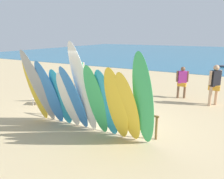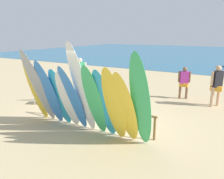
{
  "view_description": "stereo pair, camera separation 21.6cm",
  "coord_description": "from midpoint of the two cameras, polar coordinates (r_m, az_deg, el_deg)",
  "views": [
    {
      "loc": [
        3.73,
        -5.68,
        2.92
      ],
      "look_at": [
        0.0,
        1.12,
        0.97
      ],
      "focal_mm": 35.64,
      "sensor_mm": 36.0,
      "label": 1
    },
    {
      "loc": [
        3.92,
        -5.57,
        2.92
      ],
      "look_at": [
        0.0,
        1.12,
        0.97
      ],
      "focal_mm": 35.64,
      "sensor_mm": 36.0,
      "label": 2
    }
  ],
  "objects": [
    {
      "name": "beachgoer_photographing",
      "position": [
        10.0,
        24.3,
        1.68
      ],
      "size": [
        0.44,
        0.53,
        1.7
      ],
      "rotation": [
        0.0,
        0.0,
        0.92
      ],
      "color": "tan",
      "rests_on": "ground"
    },
    {
      "name": "surfboard_yellow_9",
      "position": [
        5.84,
        0.13,
        -4.21
      ],
      "size": [
        0.56,
        0.93,
        2.17
      ],
      "primitive_type": "ellipsoid",
      "rotation": [
        0.39,
        0.0,
        -0.01
      ],
      "color": "yellow",
      "rests_on": "ground"
    },
    {
      "name": "ocean_water",
      "position": [
        37.43,
        23.07,
        8.55
      ],
      "size": [
        60.0,
        40.0,
        0.02
      ],
      "primitive_type": "cube",
      "color": "teal",
      "rests_on": "ground"
    },
    {
      "name": "beachgoer_near_rack",
      "position": [
        10.67,
        17.0,
        2.3
      ],
      "size": [
        0.52,
        0.32,
        1.47
      ],
      "rotation": [
        0.0,
        0.0,
        0.41
      ],
      "color": "brown",
      "rests_on": "ground"
    },
    {
      "name": "surfboard_grey_1",
      "position": [
        7.36,
        -19.02,
        0.25
      ],
      "size": [
        0.55,
        1.2,
        2.51
      ],
      "primitive_type": "ellipsoid",
      "rotation": [
        0.42,
        0.0,
        0.04
      ],
      "color": "#999EA3",
      "rests_on": "ground"
    },
    {
      "name": "beach_chair_red",
      "position": [
        10.07,
        -18.41,
        -0.98
      ],
      "size": [
        0.75,
        0.86,
        0.81
      ],
      "rotation": [
        0.0,
        0.0,
        0.43
      ],
      "color": "#B7B7BC",
      "rests_on": "ground"
    },
    {
      "name": "ground",
      "position": [
        20.21,
        17.61,
        5.15
      ],
      "size": [
        60.0,
        60.0,
        0.0
      ],
      "primitive_type": "plane",
      "color": "tan"
    },
    {
      "name": "surfboard_rack",
      "position": [
        7.19,
        -5.18,
        -4.87
      ],
      "size": [
        4.2,
        0.07,
        0.72
      ],
      "color": "brown",
      "rests_on": "ground"
    },
    {
      "name": "surfboard_green_11",
      "position": [
        5.49,
        6.99,
        -3.29
      ],
      "size": [
        0.53,
        1.0,
        2.58
      ],
      "primitive_type": "ellipsoid",
      "rotation": [
        0.34,
        0.0,
        0.02
      ],
      "color": "#38B266",
      "rests_on": "ground"
    },
    {
      "name": "surfboard_teal_3",
      "position": [
        7.11,
        -13.8,
        -2.2
      ],
      "size": [
        0.61,
        0.81,
        1.95
      ],
      "primitive_type": "ellipsoid",
      "rotation": [
        0.36,
        0.0,
        0.06
      ],
      "color": "#289EC6",
      "rests_on": "ground"
    },
    {
      "name": "surfboard_yellow_0",
      "position": [
        7.71,
        -19.77,
        -0.06
      ],
      "size": [
        0.56,
        0.91,
        2.29
      ],
      "primitive_type": "ellipsoid",
      "rotation": [
        0.34,
        0.0,
        0.09
      ],
      "color": "yellow",
      "rests_on": "ground"
    },
    {
      "name": "surfboard_teal_8",
      "position": [
        6.05,
        -2.39,
        -3.99
      ],
      "size": [
        0.57,
        0.92,
        2.09
      ],
      "primitive_type": "ellipsoid",
      "rotation": [
        0.39,
        0.0,
        -0.02
      ],
      "color": "#289EC6",
      "rests_on": "ground"
    },
    {
      "name": "surfboard_blue_5",
      "position": [
        6.62,
        -10.56,
        -2.54
      ],
      "size": [
        0.66,
        1.06,
        2.1
      ],
      "primitive_type": "ellipsoid",
      "rotation": [
        0.43,
        0.0,
        -0.1
      ],
      "color": "#337AD1",
      "rests_on": "ground"
    },
    {
      "name": "beachgoer_midbeach",
      "position": [
        11.54,
        -9.16,
        4.36
      ],
      "size": [
        0.45,
        0.54,
        1.74
      ],
      "rotation": [
        0.0,
        0.0,
        0.91
      ],
      "color": "beige",
      "rests_on": "ground"
    },
    {
      "name": "surfboard_blue_2",
      "position": [
        7.21,
        -16.5,
        -1.13
      ],
      "size": [
        0.6,
        0.99,
        2.19
      ],
      "primitive_type": "ellipsoid",
      "rotation": [
        0.4,
        0.0,
        0.03
      ],
      "color": "#337AD1",
      "rests_on": "ground"
    },
    {
      "name": "surfboard_white_6",
      "position": [
        6.3,
        -8.36,
        -0.16
      ],
      "size": [
        0.59,
        1.05,
        2.77
      ],
      "primitive_type": "ellipsoid",
      "rotation": [
        0.33,
        0.0,
        -0.07
      ],
      "color": "white",
      "rests_on": "ground"
    },
    {
      "name": "surfboard_yellow_10",
      "position": [
        5.73,
        3.08,
        -5.03
      ],
      "size": [
        0.64,
        1.02,
        2.09
      ],
      "primitive_type": "ellipsoid",
      "rotation": [
        0.42,
        0.0,
        -0.09
      ],
      "color": "yellow",
      "rests_on": "ground"
    },
    {
      "name": "beach_chair_blue",
      "position": [
        10.54,
        -9.93,
        0.24
      ],
      "size": [
        0.68,
        0.78,
        0.83
      ],
      "rotation": [
        0.0,
        0.0,
        -0.3
      ],
      "color": "#B7B7BC",
      "rests_on": "ground"
    },
    {
      "name": "surfboard_green_7",
      "position": [
        6.13,
        -5.03,
        -3.24
      ],
      "size": [
        0.56,
        1.04,
        2.2
      ],
      "primitive_type": "ellipsoid",
      "rotation": [
        0.42,
        0.0,
        0.06
      ],
      "color": "#38B266",
      "rests_on": "ground"
    },
    {
      "name": "surfboard_white_4",
      "position": [
        6.84,
        -11.94,
        -2.92
      ],
      "size": [
        0.57,
        0.94,
        1.91
      ],
      "primitive_type": "ellipsoid",
      "rotation": [
        0.42,
        0.0,
        0.08
      ],
      "color": "white",
      "rests_on": "ground"
    }
  ]
}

